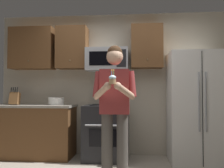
% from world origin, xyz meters
% --- Properties ---
extents(wall_back, '(4.40, 0.10, 2.60)m').
position_xyz_m(wall_back, '(0.00, 1.75, 1.30)').
color(wall_back, '#B7AD99').
rests_on(wall_back, ground).
extents(oven_range, '(0.76, 0.70, 0.93)m').
position_xyz_m(oven_range, '(-0.15, 1.36, 0.46)').
color(oven_range, black).
rests_on(oven_range, ground).
extents(microwave, '(0.74, 0.41, 0.40)m').
position_xyz_m(microwave, '(-0.15, 1.48, 1.72)').
color(microwave, '#9EA0A5').
extents(refrigerator, '(0.90, 0.75, 1.80)m').
position_xyz_m(refrigerator, '(1.35, 1.32, 0.90)').
color(refrigerator, white).
rests_on(refrigerator, ground).
extents(cabinet_row_upper, '(2.78, 0.36, 0.76)m').
position_xyz_m(cabinet_row_upper, '(-0.72, 1.53, 1.95)').
color(cabinet_row_upper, brown).
extents(counter_left, '(1.44, 0.66, 0.92)m').
position_xyz_m(counter_left, '(-1.45, 1.38, 0.46)').
color(counter_left, brown).
rests_on(counter_left, ground).
extents(knife_block, '(0.16, 0.15, 0.32)m').
position_xyz_m(knife_block, '(-1.78, 1.33, 1.03)').
color(knife_block, brown).
rests_on(knife_block, counter_left).
extents(bowl_large_white, '(0.28, 0.28, 0.13)m').
position_xyz_m(bowl_large_white, '(-1.05, 1.40, 0.99)').
color(bowl_large_white, white).
rests_on(bowl_large_white, counter_left).
extents(person, '(0.60, 0.48, 1.76)m').
position_xyz_m(person, '(0.07, 0.34, 1.00)').
color(person, '#4C4742').
rests_on(person, ground).
extents(cupcake, '(0.09, 0.09, 0.17)m').
position_xyz_m(cupcake, '(0.07, 0.01, 1.29)').
color(cupcake, '#A87F56').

